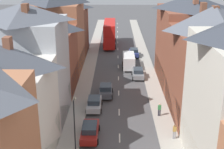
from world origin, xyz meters
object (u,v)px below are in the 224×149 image
at_px(car_near_blue, 90,131).
at_px(pedestrian_mid_right, 159,109).
at_px(car_near_silver, 138,73).
at_px(car_parked_left_a, 94,103).
at_px(car_parked_left_b, 106,90).
at_px(delivery_van, 129,61).
at_px(pedestrian_mid_left, 175,131).
at_px(car_parked_right_a, 134,52).
at_px(double_decker_bus_lead, 110,33).
at_px(street_lamp, 75,122).

xyz_separation_m(car_near_blue, pedestrian_mid_right, (7.83, 4.78, 0.23)).
relative_size(car_near_silver, car_parked_left_a, 0.97).
bearing_deg(car_parked_left_b, car_near_blue, -96.78).
bearing_deg(delivery_van, pedestrian_mid_left, -80.75).
height_order(car_parked_right_a, delivery_van, delivery_van).
relative_size(double_decker_bus_lead, pedestrian_mid_left, 6.71).
xyz_separation_m(car_near_silver, pedestrian_mid_left, (2.51, -18.56, 0.24)).
relative_size(car_near_blue, car_near_silver, 1.08).
bearing_deg(car_near_blue, double_decker_bus_lead, 88.10).
relative_size(car_parked_left_b, pedestrian_mid_right, 2.47).
height_order(car_near_silver, delivery_van, delivery_van).
xyz_separation_m(car_near_blue, car_parked_right_a, (6.20, 30.33, 0.01)).
distance_m(car_parked_left_a, delivery_van, 17.00).
bearing_deg(pedestrian_mid_left, pedestrian_mid_right, 99.80).
bearing_deg(car_parked_left_a, pedestrian_mid_right, -14.54).
bearing_deg(pedestrian_mid_right, delivery_van, 99.10).
height_order(double_decker_bus_lead, street_lamp, street_lamp).
bearing_deg(car_parked_right_a, pedestrian_mid_left, -85.31).
bearing_deg(street_lamp, car_parked_left_a, 83.11).
bearing_deg(pedestrian_mid_left, street_lamp, -166.28).
bearing_deg(car_near_silver, pedestrian_mid_right, -83.10).
relative_size(double_decker_bus_lead, car_parked_left_a, 2.54).
bearing_deg(delivery_van, car_parked_left_b, -106.51).
height_order(delivery_van, pedestrian_mid_left, delivery_van).
bearing_deg(double_decker_bus_lead, car_parked_right_a, -60.14).
bearing_deg(car_parked_left_a, car_near_silver, 61.55).
relative_size(double_decker_bus_lead, street_lamp, 1.96).
distance_m(car_parked_left_b, delivery_van, 12.68).
height_order(car_parked_right_a, car_parked_left_b, car_parked_left_b).
bearing_deg(pedestrian_mid_left, car_parked_left_a, 140.76).
height_order(pedestrian_mid_right, street_lamp, street_lamp).
relative_size(pedestrian_mid_left, pedestrian_mid_right, 1.00).
bearing_deg(pedestrian_mid_right, car_parked_right_a, 93.65).
bearing_deg(car_near_blue, car_near_silver, 71.24).
xyz_separation_m(double_decker_bus_lead, car_parked_left_b, (0.01, -27.94, -1.97)).
bearing_deg(delivery_van, car_parked_left_a, -106.76).
height_order(car_near_blue, pedestrian_mid_left, pedestrian_mid_left).
height_order(car_parked_left_a, street_lamp, street_lamp).
bearing_deg(car_parked_right_a, pedestrian_mid_right, -86.35).
bearing_deg(pedestrian_mid_right, car_near_silver, 96.90).
height_order(car_parked_left_b, pedestrian_mid_right, pedestrian_mid_right).
distance_m(double_decker_bus_lead, car_parked_left_a, 32.16).
bearing_deg(car_near_blue, car_parked_left_a, 90.00).
xyz_separation_m(double_decker_bus_lead, car_parked_left_a, (-1.29, -32.07, -2.02)).
xyz_separation_m(car_parked_right_a, pedestrian_mid_right, (1.63, -25.55, 0.21)).
distance_m(car_near_silver, pedestrian_mid_left, 18.73).
distance_m(pedestrian_mid_right, street_lamp, 11.90).
xyz_separation_m(car_near_blue, street_lamp, (-1.15, -2.71, 2.44)).
height_order(car_parked_left_a, pedestrian_mid_right, pedestrian_mid_right).
distance_m(car_near_silver, pedestrian_mid_right, 13.58).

